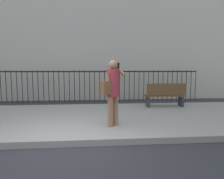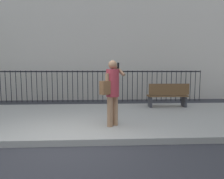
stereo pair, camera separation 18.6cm
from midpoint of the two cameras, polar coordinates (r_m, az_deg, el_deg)
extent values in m
plane|color=#333338|center=(4.49, -14.76, -16.02)|extent=(60.00, 60.00, 0.00)
cube|color=#9E9B93|center=(6.55, -11.50, -8.26)|extent=(28.00, 4.40, 0.15)
cube|color=beige|center=(13.07, -8.65, 20.71)|extent=(28.00, 4.00, 10.04)
cube|color=black|center=(10.03, -9.28, 5.18)|extent=(12.00, 0.04, 0.06)
cylinder|color=black|center=(11.09, -30.06, 0.64)|extent=(0.03, 0.03, 1.60)
cylinder|color=black|center=(10.98, -28.85, 0.66)|extent=(0.03, 0.03, 1.60)
cylinder|color=black|center=(10.88, -27.62, 0.68)|extent=(0.03, 0.03, 1.60)
cylinder|color=black|center=(10.79, -26.37, 0.70)|extent=(0.03, 0.03, 1.60)
cylinder|color=black|center=(10.70, -25.10, 0.71)|extent=(0.03, 0.03, 1.60)
cylinder|color=black|center=(10.61, -23.81, 0.73)|extent=(0.03, 0.03, 1.60)
cylinder|color=black|center=(10.53, -22.49, 0.75)|extent=(0.03, 0.03, 1.60)
cylinder|color=black|center=(10.46, -21.16, 0.77)|extent=(0.03, 0.03, 1.60)
cylinder|color=black|center=(10.39, -19.80, 0.78)|extent=(0.03, 0.03, 1.60)
cylinder|color=black|center=(10.33, -18.44, 0.80)|extent=(0.03, 0.03, 1.60)
cylinder|color=black|center=(10.27, -17.05, 0.82)|extent=(0.03, 0.03, 1.60)
cylinder|color=black|center=(10.22, -15.65, 0.84)|extent=(0.03, 0.03, 1.60)
cylinder|color=black|center=(10.18, -14.24, 0.85)|extent=(0.03, 0.03, 1.60)
cylinder|color=black|center=(10.14, -12.81, 0.87)|extent=(0.03, 0.03, 1.60)
cylinder|color=black|center=(10.11, -11.38, 0.88)|extent=(0.03, 0.03, 1.60)
cylinder|color=black|center=(10.08, -9.94, 0.90)|extent=(0.03, 0.03, 1.60)
cylinder|color=black|center=(10.06, -8.49, 0.91)|extent=(0.03, 0.03, 1.60)
cylinder|color=black|center=(10.05, -7.03, 0.93)|extent=(0.03, 0.03, 1.60)
cylinder|color=black|center=(10.04, -5.58, 0.94)|extent=(0.03, 0.03, 1.60)
cylinder|color=black|center=(10.04, -4.12, 0.95)|extent=(0.03, 0.03, 1.60)
cylinder|color=black|center=(10.05, -2.67, 0.97)|extent=(0.03, 0.03, 1.60)
cylinder|color=black|center=(10.06, -1.21, 0.98)|extent=(0.03, 0.03, 1.60)
cylinder|color=black|center=(10.08, 0.23, 0.99)|extent=(0.03, 0.03, 1.60)
cylinder|color=black|center=(10.11, 1.68, 1.00)|extent=(0.03, 0.03, 1.60)
cylinder|color=black|center=(10.14, 3.11, 1.01)|extent=(0.03, 0.03, 1.60)
cylinder|color=black|center=(10.18, 4.53, 1.02)|extent=(0.03, 0.03, 1.60)
cylinder|color=black|center=(10.23, 5.94, 1.03)|extent=(0.03, 0.03, 1.60)
cylinder|color=black|center=(10.28, 7.34, 1.03)|extent=(0.03, 0.03, 1.60)
cylinder|color=black|center=(10.34, 8.72, 1.04)|extent=(0.03, 0.03, 1.60)
cylinder|color=black|center=(10.40, 10.09, 1.05)|extent=(0.03, 0.03, 1.60)
cylinder|color=black|center=(10.47, 11.44, 1.05)|extent=(0.03, 0.03, 1.60)
cylinder|color=black|center=(10.54, 12.77, 1.06)|extent=(0.03, 0.03, 1.60)
cylinder|color=black|center=(10.62, 14.08, 1.06)|extent=(0.03, 0.03, 1.60)
cylinder|color=black|center=(10.71, 15.37, 1.07)|extent=(0.03, 0.03, 1.60)
cylinder|color=black|center=(10.80, 16.64, 1.07)|extent=(0.03, 0.03, 1.60)
cylinder|color=black|center=(10.90, 17.89, 1.07)|extent=(0.03, 0.03, 1.60)
cylinder|color=black|center=(11.00, 19.12, 1.07)|extent=(0.03, 0.03, 1.60)
cylinder|color=black|center=(11.11, 20.32, 1.07)|extent=(0.03, 0.03, 1.60)
cylinder|color=black|center=(11.22, 21.50, 1.08)|extent=(0.03, 0.03, 1.60)
cylinder|color=black|center=(11.33, 22.66, 1.08)|extent=(0.03, 0.03, 1.60)
cylinder|color=#936B4C|center=(5.34, 0.01, -6.17)|extent=(0.15, 0.15, 0.79)
cylinder|color=#936B4C|center=(5.19, -1.50, -6.50)|extent=(0.15, 0.15, 0.79)
cylinder|color=#992D38|center=(5.16, -0.75, 1.95)|extent=(0.48, 0.48, 0.73)
sphere|color=#936B4C|center=(5.15, -0.75, 7.23)|extent=(0.22, 0.22, 0.22)
cylinder|color=#936B4C|center=(5.29, 0.75, 6.00)|extent=(0.41, 0.43, 0.39)
cylinder|color=#936B4C|center=(5.02, -2.32, 1.58)|extent=(0.09, 0.09, 0.55)
cube|color=black|center=(5.21, 0.87, 6.99)|extent=(0.06, 0.05, 0.15)
cube|color=brown|center=(4.98, -2.80, 0.55)|extent=(0.31, 0.31, 0.34)
cube|color=brown|center=(8.25, 14.43, -1.69)|extent=(1.60, 0.45, 0.05)
cube|color=brown|center=(8.03, 14.94, 0.11)|extent=(1.60, 0.06, 0.44)
cube|color=#333338|center=(8.08, 9.69, -3.54)|extent=(0.08, 0.41, 0.40)
cube|color=#333338|center=(8.54, 18.83, -3.26)|extent=(0.08, 0.41, 0.40)
camera|label=1|loc=(0.09, -90.97, -0.10)|focal=31.44mm
camera|label=2|loc=(0.09, 89.03, 0.10)|focal=31.44mm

